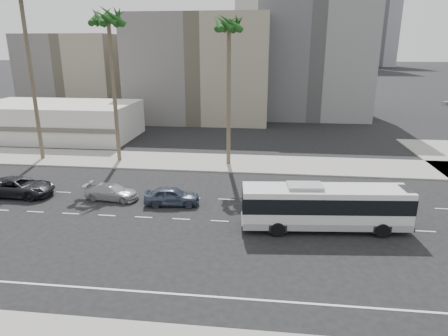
# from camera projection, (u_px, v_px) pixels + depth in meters

# --- Properties ---
(ground) EXTENTS (700.00, 700.00, 0.00)m
(ground) POSITION_uv_depth(u_px,v_px,m) (259.00, 223.00, 29.75)
(ground) COLOR black
(ground) RESTS_ON ground
(sidewalk_north) EXTENTS (120.00, 7.00, 0.15)m
(sidewalk_north) POSITION_uv_depth(u_px,v_px,m) (264.00, 164.00, 44.44)
(sidewalk_north) COLOR gray
(sidewalk_north) RESTS_ON ground
(commercial_low) EXTENTS (22.00, 12.16, 5.00)m
(commercial_low) POSITION_uv_depth(u_px,v_px,m) (58.00, 121.00, 57.03)
(commercial_low) COLOR silver
(commercial_low) RESTS_ON ground
(midrise_beige_west) EXTENTS (24.00, 18.00, 18.00)m
(midrise_beige_west) POSITION_uv_depth(u_px,v_px,m) (202.00, 68.00, 71.14)
(midrise_beige_west) COLOR slate
(midrise_beige_west) RESTS_ON ground
(midrise_gray_center) EXTENTS (20.00, 20.00, 26.00)m
(midrise_gray_center) POSITION_uv_depth(u_px,v_px,m) (312.00, 45.00, 74.37)
(midrise_gray_center) COLOR #5C5D5F
(midrise_gray_center) RESTS_ON ground
(midrise_beige_far) EXTENTS (18.00, 16.00, 15.00)m
(midrise_beige_far) POSITION_uv_depth(u_px,v_px,m) (79.00, 74.00, 79.23)
(midrise_beige_far) COLOR slate
(midrise_beige_far) RESTS_ON ground
(civic_tower) EXTENTS (42.00, 42.00, 129.00)m
(civic_tower) POSITION_uv_depth(u_px,v_px,m) (270.00, 5.00, 255.77)
(civic_tower) COLOR beige
(civic_tower) RESTS_ON ground
(highrise_right) EXTENTS (26.00, 26.00, 70.00)m
(highrise_right) POSITION_uv_depth(u_px,v_px,m) (350.00, 7.00, 232.67)
(highrise_right) COLOR slate
(highrise_right) RESTS_ON ground
(highrise_far) EXTENTS (22.00, 22.00, 60.00)m
(highrise_far) POSITION_uv_depth(u_px,v_px,m) (379.00, 19.00, 259.82)
(highrise_far) COLOR slate
(highrise_far) RESTS_ON ground
(city_bus) EXTENTS (12.09, 3.74, 3.42)m
(city_bus) POSITION_uv_depth(u_px,v_px,m) (325.00, 206.00, 28.32)
(city_bus) COLOR silver
(city_bus) RESTS_ON ground
(car_a) EXTENTS (2.32, 4.76, 1.56)m
(car_a) POSITION_uv_depth(u_px,v_px,m) (172.00, 196.00, 33.00)
(car_a) COLOR #384254
(car_a) RESTS_ON ground
(car_b) EXTENTS (2.36, 4.85, 1.36)m
(car_b) POSITION_uv_depth(u_px,v_px,m) (112.00, 192.00, 34.24)
(car_b) COLOR #A5A6A8
(car_b) RESTS_ON ground
(car_c) EXTENTS (2.79, 6.05, 1.68)m
(car_c) POSITION_uv_depth(u_px,v_px,m) (19.00, 187.00, 34.98)
(car_c) COLOR black
(car_c) RESTS_ON ground
(palm_near) EXTENTS (4.78, 4.78, 16.11)m
(palm_near) POSITION_uv_depth(u_px,v_px,m) (229.00, 28.00, 40.11)
(palm_near) COLOR brown
(palm_near) RESTS_ON ground
(palm_mid) EXTENTS (5.47, 5.47, 16.87)m
(palm_mid) POSITION_uv_depth(u_px,v_px,m) (108.00, 22.00, 41.26)
(palm_mid) COLOR brown
(palm_mid) RESTS_ON ground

